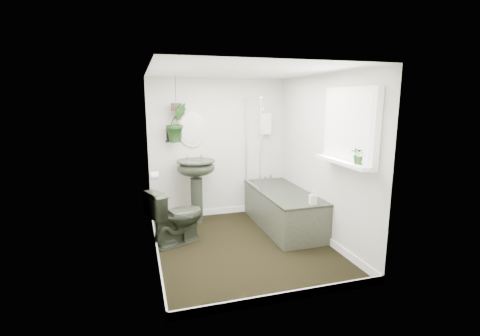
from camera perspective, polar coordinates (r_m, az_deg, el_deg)
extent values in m
cube|color=black|center=(4.86, 0.52, -12.69)|extent=(2.30, 2.80, 0.02)
cube|color=white|center=(4.45, 0.58, 15.74)|extent=(2.30, 2.80, 0.02)
cube|color=beige|center=(5.86, -3.55, 3.27)|extent=(2.30, 0.02, 2.30)
cube|color=beige|center=(3.23, 8.01, -3.45)|extent=(2.30, 0.02, 2.30)
cube|color=beige|center=(4.32, -14.31, 0.06)|extent=(0.02, 2.80, 2.30)
cube|color=beige|center=(4.98, 13.41, 1.56)|extent=(0.02, 2.80, 2.30)
cube|color=white|center=(4.83, 0.52, -12.04)|extent=(2.30, 2.80, 0.10)
cube|color=white|center=(5.98, 4.10, 7.28)|extent=(0.20, 0.10, 0.35)
ellipsoid|color=beige|center=(5.70, -7.84, 6.50)|extent=(0.46, 0.03, 0.62)
cylinder|color=black|center=(5.65, -11.83, 5.31)|extent=(0.04, 0.04, 0.22)
cylinder|color=white|center=(5.06, -13.87, -1.20)|extent=(0.11, 0.11, 0.11)
cube|color=white|center=(4.29, 17.59, 6.56)|extent=(0.08, 1.00, 0.90)
cube|color=white|center=(4.30, 16.49, 0.99)|extent=(0.18, 1.00, 0.04)
cube|color=white|center=(4.27, 17.08, 6.57)|extent=(0.01, 0.86, 0.76)
imported|color=black|center=(4.88, -10.40, -7.76)|extent=(0.87, 0.69, 0.78)
imported|color=black|center=(4.08, 19.05, 2.18)|extent=(0.25, 0.23, 0.23)
imported|color=black|center=(5.54, -10.35, 7.31)|extent=(0.39, 0.34, 0.60)
imported|color=#312D2D|center=(4.73, 11.88, -4.74)|extent=(0.10, 0.10, 0.19)
cylinder|color=#443127|center=(5.53, -10.44, 9.82)|extent=(0.16, 0.16, 0.12)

